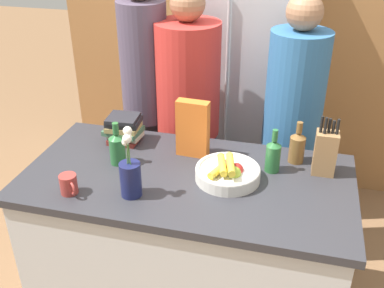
% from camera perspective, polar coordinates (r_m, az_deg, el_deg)
% --- Properties ---
extents(kitchen_island, '(1.58, 0.80, 0.91)m').
position_cam_1_polar(kitchen_island, '(2.43, -0.60, -13.02)').
color(kitchen_island, silver).
rests_on(kitchen_island, ground_plane).
extents(back_wall_wood, '(2.78, 0.12, 2.60)m').
position_cam_1_polar(back_wall_wood, '(3.46, 6.37, 15.64)').
color(back_wall_wood, '#9E6B3D').
rests_on(back_wall_wood, ground_plane).
extents(refrigerator, '(0.77, 0.63, 1.91)m').
position_cam_1_polar(refrigerator, '(3.21, 6.38, 8.12)').
color(refrigerator, '#B7B7BC').
rests_on(refrigerator, ground_plane).
extents(fruit_bowl, '(0.31, 0.31, 0.12)m').
position_cam_1_polar(fruit_bowl, '(2.11, 4.59, -3.56)').
color(fruit_bowl, silver).
rests_on(fruit_bowl, kitchen_island).
extents(knife_block, '(0.10, 0.09, 0.30)m').
position_cam_1_polar(knife_block, '(2.21, 16.57, -0.99)').
color(knife_block, olive).
rests_on(knife_block, kitchen_island).
extents(flower_vase, '(0.09, 0.09, 0.34)m').
position_cam_1_polar(flower_vase, '(1.99, -7.84, -3.87)').
color(flower_vase, '#191E4C').
rests_on(flower_vase, kitchen_island).
extents(cereal_box, '(0.17, 0.07, 0.30)m').
position_cam_1_polar(cereal_box, '(2.26, 0.10, 1.95)').
color(cereal_box, orange).
rests_on(cereal_box, kitchen_island).
extents(coffee_mug, '(0.10, 0.09, 0.09)m').
position_cam_1_polar(coffee_mug, '(2.08, -15.37, -4.98)').
color(coffee_mug, '#99332D').
rests_on(coffee_mug, kitchen_island).
extents(book_stack, '(0.20, 0.17, 0.15)m').
position_cam_1_polar(book_stack, '(2.45, -8.65, 1.95)').
color(book_stack, maroon).
rests_on(book_stack, kitchen_island).
extents(bottle_oil, '(0.08, 0.08, 0.22)m').
position_cam_1_polar(bottle_oil, '(2.29, 13.21, -0.29)').
color(bottle_oil, brown).
rests_on(bottle_oil, kitchen_island).
extents(bottle_vinegar, '(0.07, 0.07, 0.22)m').
position_cam_1_polar(bottle_vinegar, '(2.19, 10.26, -1.37)').
color(bottle_vinegar, '#286633').
rests_on(bottle_vinegar, kitchen_island).
extents(bottle_wine, '(0.08, 0.08, 0.22)m').
position_cam_1_polar(bottle_wine, '(2.25, -9.47, -0.44)').
color(bottle_wine, '#286633').
rests_on(bottle_wine, kitchen_island).
extents(person_at_sink, '(0.29, 0.29, 1.78)m').
position_cam_1_polar(person_at_sink, '(2.79, -5.94, 6.55)').
color(person_at_sink, '#383842').
rests_on(person_at_sink, ground_plane).
extents(person_in_blue, '(0.38, 0.38, 1.68)m').
position_cam_1_polar(person_in_blue, '(2.72, -0.50, 4.04)').
color(person_in_blue, '#383842').
rests_on(person_in_blue, ground_plane).
extents(person_in_red_tee, '(0.33, 0.33, 1.66)m').
position_cam_1_polar(person_in_red_tee, '(2.66, 12.54, 2.69)').
color(person_in_red_tee, '#383842').
rests_on(person_in_red_tee, ground_plane).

